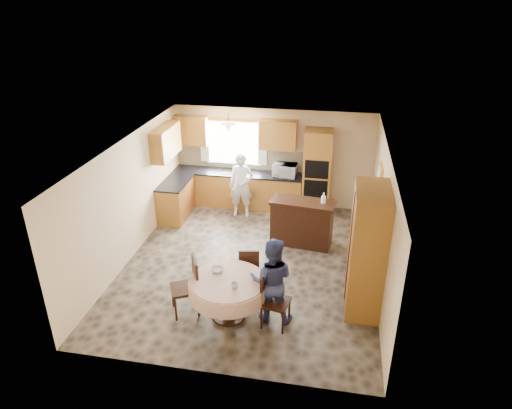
{
  "coord_description": "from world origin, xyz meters",
  "views": [
    {
      "loc": [
        1.56,
        -7.81,
        5.13
      ],
      "look_at": [
        0.07,
        0.3,
        1.21
      ],
      "focal_mm": 32.0,
      "sensor_mm": 36.0,
      "label": 1
    }
  ],
  "objects_px": {
    "person_dining": "(272,280)",
    "person_sink": "(241,185)",
    "oven_tower": "(317,172)",
    "chair_left": "(189,283)",
    "dining_table": "(228,288)",
    "chair_back": "(249,267)",
    "sideboard": "(302,224)",
    "cupboard": "(367,250)",
    "chair_right": "(271,297)"
  },
  "relations": [
    {
      "from": "chair_back",
      "to": "chair_right",
      "type": "bearing_deg",
      "value": 111.5
    },
    {
      "from": "oven_tower",
      "to": "chair_left",
      "type": "distance_m",
      "value": 4.77
    },
    {
      "from": "oven_tower",
      "to": "dining_table",
      "type": "bearing_deg",
      "value": -105.18
    },
    {
      "from": "chair_left",
      "to": "chair_back",
      "type": "height_order",
      "value": "chair_left"
    },
    {
      "from": "cupboard",
      "to": "person_dining",
      "type": "bearing_deg",
      "value": -156.44
    },
    {
      "from": "chair_left",
      "to": "person_dining",
      "type": "height_order",
      "value": "person_dining"
    },
    {
      "from": "chair_back",
      "to": "person_sink",
      "type": "bearing_deg",
      "value": -85.53
    },
    {
      "from": "cupboard",
      "to": "chair_right",
      "type": "distance_m",
      "value": 1.81
    },
    {
      "from": "dining_table",
      "to": "person_dining",
      "type": "bearing_deg",
      "value": 7.59
    },
    {
      "from": "cupboard",
      "to": "dining_table",
      "type": "xyz_separation_m",
      "value": [
        -2.26,
        -0.77,
        -0.53
      ]
    },
    {
      "from": "person_dining",
      "to": "person_sink",
      "type": "bearing_deg",
      "value": -72.7
    },
    {
      "from": "sideboard",
      "to": "person_dining",
      "type": "bearing_deg",
      "value": -88.76
    },
    {
      "from": "oven_tower",
      "to": "dining_table",
      "type": "height_order",
      "value": "oven_tower"
    },
    {
      "from": "dining_table",
      "to": "chair_left",
      "type": "relative_size",
      "value": 1.27
    },
    {
      "from": "cupboard",
      "to": "chair_back",
      "type": "xyz_separation_m",
      "value": [
        -2.06,
        0.07,
        -0.62
      ]
    },
    {
      "from": "cupboard",
      "to": "sideboard",
      "type": "bearing_deg",
      "value": 123.06
    },
    {
      "from": "sideboard",
      "to": "cupboard",
      "type": "distance_m",
      "value": 2.41
    },
    {
      "from": "chair_back",
      "to": "person_dining",
      "type": "height_order",
      "value": "person_dining"
    },
    {
      "from": "oven_tower",
      "to": "chair_right",
      "type": "height_order",
      "value": "oven_tower"
    },
    {
      "from": "chair_right",
      "to": "dining_table",
      "type": "bearing_deg",
      "value": 96.6
    },
    {
      "from": "chair_right",
      "to": "person_sink",
      "type": "distance_m",
      "value": 4.14
    },
    {
      "from": "person_sink",
      "to": "sideboard",
      "type": "bearing_deg",
      "value": -41.67
    },
    {
      "from": "chair_back",
      "to": "sideboard",
      "type": "bearing_deg",
      "value": -123.24
    },
    {
      "from": "sideboard",
      "to": "chair_left",
      "type": "relative_size",
      "value": 1.31
    },
    {
      "from": "sideboard",
      "to": "person_sink",
      "type": "relative_size",
      "value": 0.85
    },
    {
      "from": "chair_left",
      "to": "chair_right",
      "type": "xyz_separation_m",
      "value": [
        1.44,
        -0.08,
        -0.03
      ]
    },
    {
      "from": "sideboard",
      "to": "person_sink",
      "type": "distance_m",
      "value": 1.98
    },
    {
      "from": "sideboard",
      "to": "person_dining",
      "type": "distance_m",
      "value": 2.65
    },
    {
      "from": "oven_tower",
      "to": "chair_back",
      "type": "distance_m",
      "value": 3.73
    },
    {
      "from": "oven_tower",
      "to": "chair_left",
      "type": "height_order",
      "value": "oven_tower"
    },
    {
      "from": "chair_left",
      "to": "sideboard",
      "type": "bearing_deg",
      "value": 120.59
    },
    {
      "from": "person_dining",
      "to": "chair_right",
      "type": "bearing_deg",
      "value": 96.28
    },
    {
      "from": "cupboard",
      "to": "person_dining",
      "type": "relative_size",
      "value": 1.45
    },
    {
      "from": "chair_back",
      "to": "person_sink",
      "type": "height_order",
      "value": "person_sink"
    },
    {
      "from": "oven_tower",
      "to": "chair_left",
      "type": "bearing_deg",
      "value": -113.34
    },
    {
      "from": "chair_left",
      "to": "person_sink",
      "type": "xyz_separation_m",
      "value": [
        0.1,
        3.83,
        0.22
      ]
    },
    {
      "from": "chair_left",
      "to": "chair_right",
      "type": "bearing_deg",
      "value": 59.51
    },
    {
      "from": "oven_tower",
      "to": "sideboard",
      "type": "distance_m",
      "value": 1.78
    },
    {
      "from": "oven_tower",
      "to": "chair_left",
      "type": "xyz_separation_m",
      "value": [
        -1.88,
        -4.36,
        -0.49
      ]
    },
    {
      "from": "chair_right",
      "to": "person_dining",
      "type": "bearing_deg",
      "value": 18.9
    },
    {
      "from": "cupboard",
      "to": "chair_left",
      "type": "distance_m",
      "value": 3.09
    },
    {
      "from": "chair_right",
      "to": "person_dining",
      "type": "distance_m",
      "value": 0.27
    },
    {
      "from": "dining_table",
      "to": "chair_right",
      "type": "bearing_deg",
      "value": -4.01
    },
    {
      "from": "chair_back",
      "to": "dining_table",
      "type": "bearing_deg",
      "value": 66.66
    },
    {
      "from": "cupboard",
      "to": "chair_left",
      "type": "xyz_separation_m",
      "value": [
        -2.95,
        -0.74,
        -0.54
      ]
    },
    {
      "from": "chair_back",
      "to": "person_sink",
      "type": "xyz_separation_m",
      "value": [
        -0.79,
        3.02,
        0.3
      ]
    },
    {
      "from": "sideboard",
      "to": "person_sink",
      "type": "bearing_deg",
      "value": 151.3
    },
    {
      "from": "oven_tower",
      "to": "sideboard",
      "type": "xyz_separation_m",
      "value": [
        -0.2,
        -1.68,
        -0.57
      ]
    },
    {
      "from": "chair_back",
      "to": "person_dining",
      "type": "distance_m",
      "value": 0.95
    },
    {
      "from": "person_sink",
      "to": "chair_back",
      "type": "bearing_deg",
      "value": -81.17
    }
  ]
}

